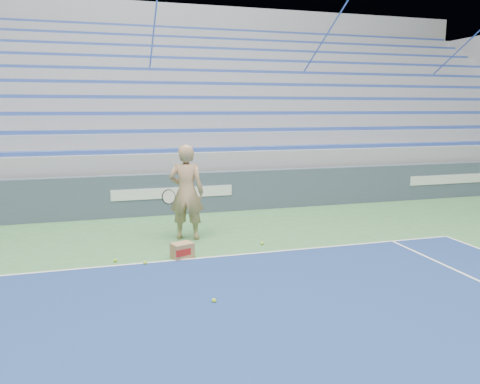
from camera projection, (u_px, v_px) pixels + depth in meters
name	position (u px, v px, depth m)	size (l,w,h in m)	color
sponsor_barrier	(173.00, 194.00, 12.52)	(30.00, 0.32, 1.10)	#3D4C5E
bleachers	(150.00, 121.00, 17.62)	(31.00, 9.15, 7.30)	#989BA1
tennis_player	(186.00, 192.00, 10.00)	(1.04, 0.98, 2.06)	tan
ball_box	(182.00, 250.00, 8.86)	(0.46, 0.41, 0.29)	#977549
tennis_ball_0	(262.00, 243.00, 9.72)	(0.07, 0.07, 0.07)	#BEE72F
tennis_ball_1	(115.00, 260.00, 8.62)	(0.07, 0.07, 0.07)	#BEE72F
tennis_ball_2	(145.00, 263.00, 8.47)	(0.07, 0.07, 0.07)	#BEE72F
tennis_ball_3	(214.00, 301.00, 6.81)	(0.07, 0.07, 0.07)	#BEE72F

